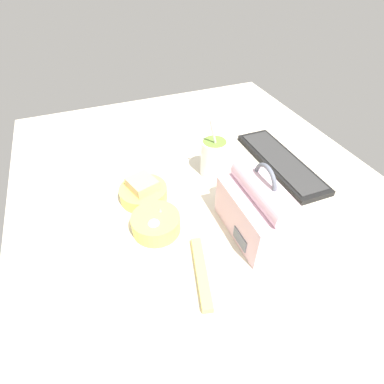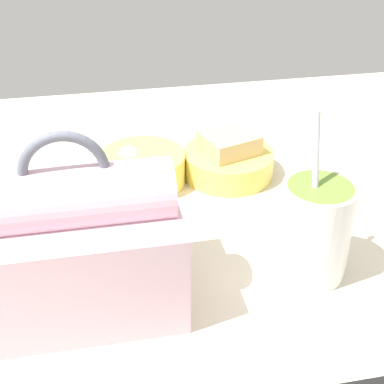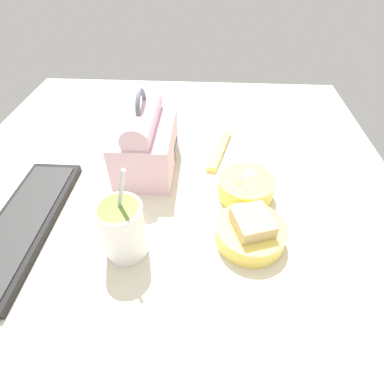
% 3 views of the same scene
% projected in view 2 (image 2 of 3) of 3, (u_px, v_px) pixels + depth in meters
% --- Properties ---
extents(desk_surface, '(1.40, 1.10, 0.02)m').
position_uv_depth(desk_surface, '(223.00, 256.00, 0.66)').
color(desk_surface, beige).
rests_on(desk_surface, ground).
extents(lunch_bag, '(0.21, 0.14, 0.20)m').
position_uv_depth(lunch_bag, '(75.00, 247.00, 0.54)').
color(lunch_bag, beige).
rests_on(lunch_bag, desk_surface).
extents(soup_cup, '(0.08, 0.08, 0.19)m').
position_uv_depth(soup_cup, '(314.00, 229.00, 0.59)').
color(soup_cup, white).
rests_on(soup_cup, desk_surface).
extents(bento_bowl_sandwich, '(0.14, 0.14, 0.07)m').
position_uv_depth(bento_bowl_sandwich, '(228.00, 159.00, 0.80)').
color(bento_bowl_sandwich, '#EFD65B').
rests_on(bento_bowl_sandwich, desk_surface).
extents(bento_bowl_snacks, '(0.12, 0.12, 0.06)m').
position_uv_depth(bento_bowl_snacks, '(143.00, 168.00, 0.78)').
color(bento_bowl_snacks, '#EFD65B').
rests_on(bento_bowl_snacks, desk_surface).
extents(chopstick_case, '(0.19, 0.07, 0.02)m').
position_uv_depth(chopstick_case, '(24.00, 211.00, 0.71)').
color(chopstick_case, '#EFD666').
rests_on(chopstick_case, desk_surface).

